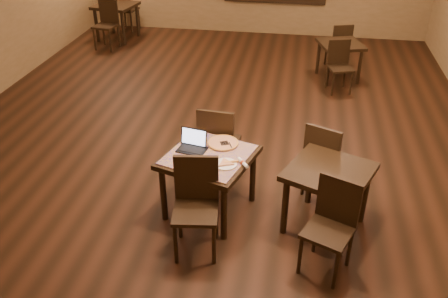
% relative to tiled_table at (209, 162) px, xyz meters
% --- Properties ---
extents(ground, '(10.00, 10.00, 0.00)m').
position_rel_tiled_table_xyz_m(ground, '(-0.31, 1.87, -0.66)').
color(ground, black).
rests_on(ground, ground).
extents(tiled_table, '(1.15, 1.15, 0.76)m').
position_rel_tiled_table_xyz_m(tiled_table, '(0.00, 0.00, 0.00)').
color(tiled_table, black).
rests_on(tiled_table, ground).
extents(chair_main_near, '(0.51, 0.51, 1.04)m').
position_rel_tiled_table_xyz_m(chair_main_near, '(-0.01, -0.61, -0.07)').
color(chair_main_near, black).
rests_on(chair_main_near, ground).
extents(chair_main_far, '(0.49, 0.49, 1.05)m').
position_rel_tiled_table_xyz_m(chair_main_far, '(-0.01, 0.61, -0.07)').
color(chair_main_far, black).
rests_on(chair_main_far, ground).
extents(laptop, '(0.35, 0.30, 0.21)m').
position_rel_tiled_table_xyz_m(laptop, '(-0.20, 0.10, 0.16)').
color(laptop, black).
rests_on(laptop, tiled_table).
extents(plate, '(0.24, 0.24, 0.01)m').
position_rel_tiled_table_xyz_m(plate, '(0.22, -0.18, 0.11)').
color(plate, white).
rests_on(plate, tiled_table).
extents(pizza_slice, '(0.25, 0.25, 0.02)m').
position_rel_tiled_table_xyz_m(pizza_slice, '(0.22, -0.18, 0.13)').
color(pizza_slice, beige).
rests_on(pizza_slice, plate).
extents(pizza_pan, '(0.34, 0.34, 0.01)m').
position_rel_tiled_table_xyz_m(pizza_pan, '(0.12, 0.24, 0.11)').
color(pizza_pan, silver).
rests_on(pizza_pan, tiled_table).
extents(pizza_whole, '(0.36, 0.36, 0.02)m').
position_rel_tiled_table_xyz_m(pizza_whole, '(0.12, 0.24, 0.12)').
color(pizza_whole, beige).
rests_on(pizza_whole, pizza_pan).
extents(spatula, '(0.17, 0.24, 0.01)m').
position_rel_tiled_table_xyz_m(spatula, '(0.14, 0.22, 0.13)').
color(spatula, silver).
rests_on(spatula, pizza_whole).
extents(napkin_roll, '(0.14, 0.18, 0.04)m').
position_rel_tiled_table_xyz_m(napkin_roll, '(0.40, -0.14, 0.12)').
color(napkin_roll, white).
rests_on(napkin_roll, tiled_table).
extents(other_table_a, '(0.93, 0.93, 0.70)m').
position_rel_tiled_table_xyz_m(other_table_a, '(1.61, 4.30, -0.08)').
color(other_table_a, black).
rests_on(other_table_a, ground).
extents(other_table_a_chair_near, '(0.49, 0.49, 0.90)m').
position_rel_tiled_table_xyz_m(other_table_a_chair_near, '(1.59, 3.78, -0.15)').
color(other_table_a_chair_near, black).
rests_on(other_table_a_chair_near, ground).
extents(other_table_a_chair_far, '(0.49, 0.49, 0.90)m').
position_rel_tiled_table_xyz_m(other_table_a_chair_far, '(1.64, 4.83, -0.15)').
color(other_table_a_chair_far, black).
rests_on(other_table_a_chair_far, ground).
extents(other_table_b, '(0.97, 0.97, 0.80)m').
position_rel_tiled_table_xyz_m(other_table_b, '(-3.31, 5.87, 0.00)').
color(other_table_b, black).
rests_on(other_table_b, ground).
extents(other_table_b_chair_near, '(0.51, 0.51, 1.03)m').
position_rel_tiled_table_xyz_m(other_table_b_chair_near, '(-3.29, 5.27, -0.08)').
color(other_table_b_chair_near, black).
rests_on(other_table_b_chair_near, ground).
extents(other_table_b_chair_far, '(0.51, 0.51, 1.03)m').
position_rel_tiled_table_xyz_m(other_table_b_chair_far, '(-3.32, 6.47, -0.08)').
color(other_table_b_chair_far, black).
rests_on(other_table_b_chair_far, ground).
extents(other_table_c, '(1.08, 1.08, 0.77)m').
position_rel_tiled_table_xyz_m(other_table_c, '(1.31, -0.09, -0.02)').
color(other_table_c, black).
rests_on(other_table_c, ground).
extents(other_table_c_chair_near, '(0.57, 0.57, 0.99)m').
position_rel_tiled_table_xyz_m(other_table_c_chair_near, '(1.35, -0.68, -0.10)').
color(other_table_c_chair_near, black).
rests_on(other_table_c_chair_near, ground).
extents(other_table_c_chair_far, '(0.57, 0.57, 0.99)m').
position_rel_tiled_table_xyz_m(other_table_c_chair_far, '(1.28, 0.49, -0.10)').
color(other_table_c_chair_far, black).
rests_on(other_table_c_chair_far, ground).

